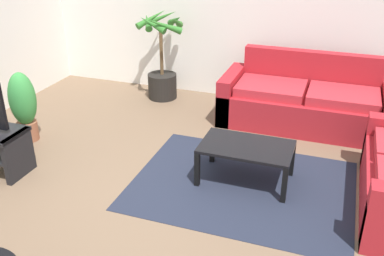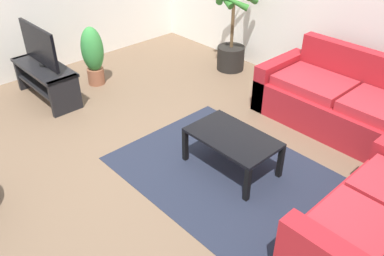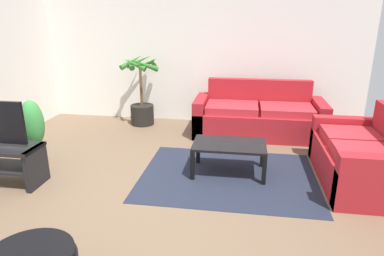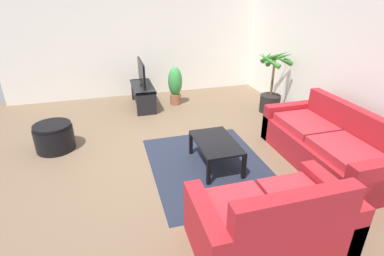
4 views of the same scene
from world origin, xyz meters
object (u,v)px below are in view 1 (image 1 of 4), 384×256
object	(u,v)px
coffee_table	(246,150)
potted_plant_small	(23,105)
potted_palm	(162,66)
couch_main	(306,103)

from	to	relation	value
coffee_table	potted_plant_small	bearing A→B (deg)	179.48
coffee_table	potted_palm	world-z (taller)	potted_palm
couch_main	potted_palm	size ratio (longest dim) A/B	1.66
coffee_table	potted_plant_small	distance (m)	2.72
couch_main	potted_palm	distance (m)	2.15
coffee_table	potted_plant_small	size ratio (longest dim) A/B	1.07
couch_main	potted_plant_small	size ratio (longest dim) A/B	2.49
coffee_table	potted_palm	xyz separation A→B (m)	(-1.71, 1.87, 0.15)
potted_plant_small	potted_palm	bearing A→B (deg)	61.35
couch_main	coffee_table	world-z (taller)	couch_main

